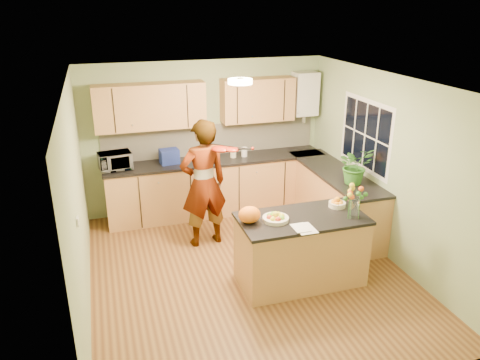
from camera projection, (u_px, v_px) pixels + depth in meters
name	position (u px, v px, depth m)	size (l,w,h in m)	color
floor	(247.00, 271.00, 6.24)	(4.50, 4.50, 0.00)	brown
ceiling	(248.00, 82.00, 5.34)	(4.00, 4.50, 0.02)	silver
wall_back	(206.00, 137.00, 7.79)	(4.00, 0.02, 2.50)	#8DA475
wall_front	(333.00, 281.00, 3.78)	(4.00, 0.02, 2.50)	#8DA475
wall_left	(78.00, 203.00, 5.24)	(0.02, 4.50, 2.50)	#8DA475
wall_right	(387.00, 168.00, 6.34)	(0.02, 4.50, 2.50)	#8DA475
back_counter	(217.00, 186.00, 7.83)	(3.64, 0.62, 0.94)	#B67E49
right_counter	(334.00, 199.00, 7.29)	(0.62, 2.24, 0.94)	#B67E49
splashback	(212.00, 139.00, 7.82)	(3.60, 0.02, 0.52)	beige
upper_cabinets	(196.00, 104.00, 7.38)	(3.20, 0.34, 0.70)	#B67E49
boiler	(305.00, 94.00, 7.89)	(0.40, 0.30, 0.86)	white
window_right	(365.00, 135.00, 6.76)	(0.01, 1.30, 1.05)	white
light_switch	(78.00, 221.00, 4.69)	(0.02, 0.09, 0.09)	white
ceiling_lamp	(240.00, 81.00, 5.62)	(0.30, 0.30, 0.07)	#FFEABF
peninsula_island	(301.00, 249.00, 5.87)	(1.57, 0.80, 0.90)	#B67E49
fruit_dish	(276.00, 217.00, 5.59)	(0.32, 0.32, 0.11)	beige
orange_bowl	(337.00, 203.00, 5.97)	(0.22, 0.22, 0.13)	beige
flower_vase	(356.00, 193.00, 5.60)	(0.26, 0.26, 0.49)	silver
orange_bag	(249.00, 215.00, 5.53)	(0.27, 0.23, 0.20)	orange
papers	(305.00, 228.00, 5.41)	(0.21, 0.29, 0.01)	white
violinist	(204.00, 184.00, 6.63)	(0.68, 0.45, 1.88)	#E7B78D
violin	(221.00, 149.00, 6.29)	(0.61, 0.24, 0.12)	#561105
microwave	(115.00, 161.00, 7.15)	(0.48, 0.33, 0.27)	white
blue_box	(169.00, 156.00, 7.42)	(0.29, 0.21, 0.23)	#213399
kettle	(211.00, 152.00, 7.56)	(0.17, 0.17, 0.33)	silver
jar_cream	(233.00, 153.00, 7.72)	(0.10, 0.10, 0.16)	beige
jar_white	(244.00, 152.00, 7.77)	(0.10, 0.10, 0.16)	white
potted_plant	(355.00, 165.00, 6.56)	(0.48, 0.42, 0.54)	#337527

